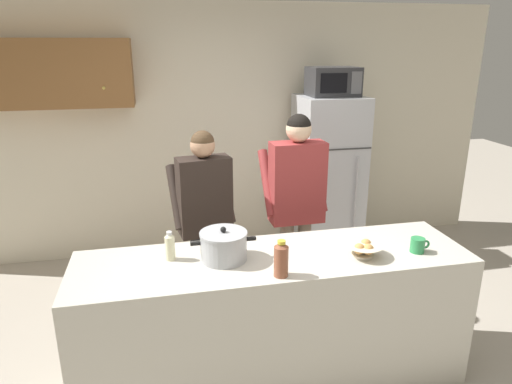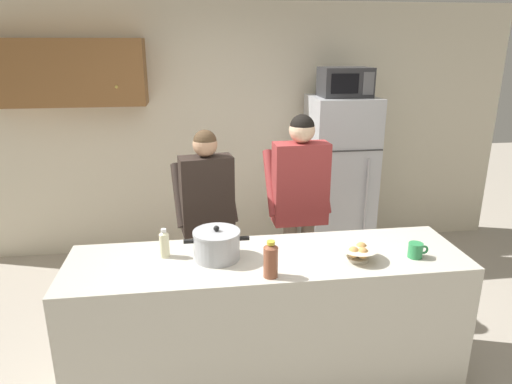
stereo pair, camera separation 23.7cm
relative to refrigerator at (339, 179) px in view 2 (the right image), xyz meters
name	(u,v)px [view 2 (the right image)]	position (x,y,z in m)	size (l,w,h in m)	color
ground_plane	(267,378)	(-1.05, -1.85, -0.85)	(14.00, 14.00, 0.00)	#B2A899
back_wall_unit	(213,123)	(-1.28, 0.42, 0.54)	(6.00, 0.48, 2.60)	beige
kitchen_island	(267,320)	(-1.05, -1.85, -0.39)	(2.50, 0.68, 0.92)	beige
refrigerator	(339,179)	(0.00, 0.00, 0.00)	(0.64, 0.68, 1.70)	#B7BABF
microwave	(345,82)	(0.00, -0.02, 0.99)	(0.48, 0.37, 0.28)	#2D2D30
person_near_pot	(207,206)	(-1.40, -1.03, 0.13)	(0.53, 0.46, 1.59)	black
person_by_sink	(300,194)	(-0.66, -1.05, 0.21)	(0.52, 0.42, 1.69)	#726656
cooking_pot	(217,245)	(-1.37, -1.83, 0.16)	(0.40, 0.29, 0.22)	#ADAFB5
coffee_mug	(416,250)	(-0.14, -1.98, 0.12)	(0.13, 0.09, 0.10)	#2D8C4C
bread_bowl	(358,252)	(-0.51, -1.97, 0.12)	(0.25, 0.25, 0.10)	beige
bottle_near_edge	(164,243)	(-1.69, -1.76, 0.16)	(0.06, 0.06, 0.19)	beige
bottle_mid_counter	(271,259)	(-1.08, -2.10, 0.18)	(0.08, 0.08, 0.22)	brown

